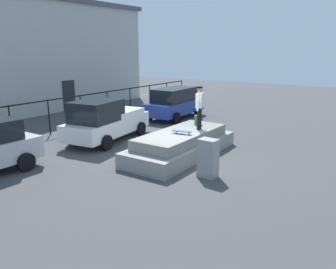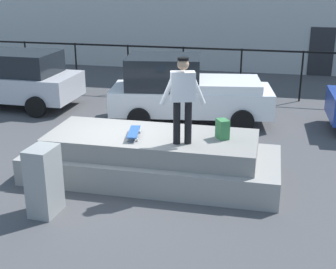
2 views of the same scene
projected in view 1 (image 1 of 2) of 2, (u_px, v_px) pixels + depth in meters
The scene contains 9 objects.
ground_plane at pixel (171, 160), 12.99m from camera, with size 60.00×60.00×0.00m, color #424244.
concrete_ledge at pixel (181, 145), 13.45m from camera, with size 5.26×2.07×0.95m.
skateboarder at pixel (200, 105), 13.45m from camera, with size 0.87×0.36×1.69m.
skateboard at pixel (182, 131), 12.92m from camera, with size 0.33×0.79×0.12m.
backpack at pixel (198, 120), 14.48m from camera, with size 0.28×0.20×0.40m, color #33723F.
car_white_pickup_mid at pixel (105, 120), 15.46m from camera, with size 4.74×2.50×1.90m.
car_blue_hatchback_far at pixel (174, 102), 20.47m from camera, with size 4.23×2.12×1.79m.
utility_box at pixel (208, 158), 11.16m from camera, with size 0.44×0.60×1.26m, color gray.
fence_row at pixel (48, 110), 16.53m from camera, with size 24.06×0.06×1.70m.
Camera 1 is at (-10.31, -6.83, 4.08)m, focal length 37.11 mm.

